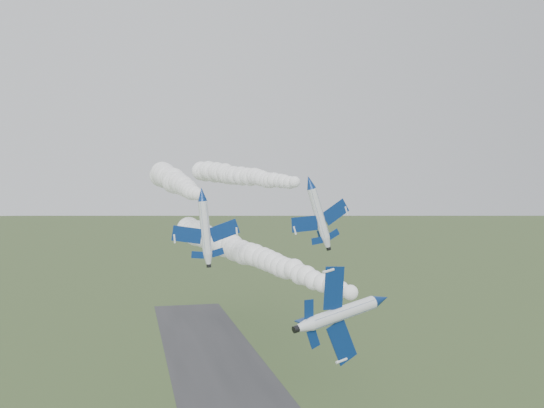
% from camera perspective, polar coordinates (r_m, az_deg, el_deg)
% --- Properties ---
extents(jet_lead, '(5.03, 12.05, 9.98)m').
position_cam_1_polar(jet_lead, '(66.67, 10.24, -8.86)').
color(jet_lead, white).
extents(smoke_trail_jet_lead, '(21.74, 58.29, 4.65)m').
position_cam_1_polar(smoke_trail_jet_lead, '(94.21, -2.26, -4.64)').
color(smoke_trail_jet_lead, white).
extents(jet_pair_left, '(9.58, 11.56, 2.89)m').
position_cam_1_polar(jet_pair_left, '(86.86, -6.60, 0.94)').
color(jet_pair_left, white).
extents(smoke_trail_jet_pair_left, '(8.09, 72.28, 5.91)m').
position_cam_1_polar(smoke_trail_jet_pair_left, '(124.84, -9.15, 2.12)').
color(smoke_trail_jet_pair_left, white).
extents(jet_pair_right, '(9.57, 11.83, 3.81)m').
position_cam_1_polar(jet_pair_right, '(90.26, 3.59, 2.08)').
color(jet_pair_right, white).
extents(smoke_trail_jet_pair_right, '(15.68, 61.57, 4.66)m').
position_cam_1_polar(smoke_trail_jet_pair_right, '(121.75, -3.19, 2.72)').
color(smoke_trail_jet_pair_right, white).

